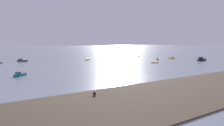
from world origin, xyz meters
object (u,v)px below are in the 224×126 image
motorboat_moored_4 (201,60)px  rowboat_moored_4 (88,59)px  rowboat_moored_0 (138,56)px  motorboat_moored_0 (21,61)px  motorboat_moored_6 (19,75)px  channel_buoy (157,59)px  rowboat_moored_2 (118,56)px  rowboat_moored_1 (155,63)px  motorboat_moored_5 (172,58)px

motorboat_moored_4 → rowboat_moored_4: size_ratio=1.55×
rowboat_moored_0 → motorboat_moored_0: bearing=156.3°
motorboat_moored_6 → channel_buoy: bearing=145.4°
rowboat_moored_2 → motorboat_moored_6: motorboat_moored_6 is taller
rowboat_moored_1 → channel_buoy: 14.95m
channel_buoy → motorboat_moored_0: bearing=151.3°
motorboat_moored_6 → motorboat_moored_0: bearing=-149.8°
motorboat_moored_0 → motorboat_moored_6: 45.16m
rowboat_moored_1 → motorboat_moored_5: bearing=71.8°
motorboat_moored_0 → rowboat_moored_1: size_ratio=1.58×
motorboat_moored_4 → rowboat_moored_4: motorboat_moored_4 is taller
motorboat_moored_5 → rowboat_moored_2: size_ratio=1.25×
rowboat_moored_2 → motorboat_moored_6: bearing=81.1°
rowboat_moored_2 → motorboat_moored_5: bearing=164.5°
rowboat_moored_0 → motorboat_moored_5: size_ratio=0.75×
motorboat_moored_0 → motorboat_moored_6: size_ratio=1.19×
motorboat_moored_0 → channel_buoy: (54.94, -30.07, 0.18)m
motorboat_moored_4 → rowboat_moored_2: bearing=-86.7°
motorboat_moored_5 → rowboat_moored_2: (-14.68, 27.66, -0.09)m
channel_buoy → rowboat_moored_2: bearing=92.9°
rowboat_moored_1 → motorboat_moored_4: bearing=36.8°
motorboat_moored_0 → motorboat_moored_4: 81.79m
rowboat_moored_1 → rowboat_moored_4: (-15.06, 29.77, 0.05)m
motorboat_moored_4 → rowboat_moored_2: size_ratio=2.05×
rowboat_moored_0 → rowboat_moored_1: rowboat_moored_1 is taller
motorboat_moored_5 → rowboat_moored_2: bearing=-150.3°
rowboat_moored_4 → channel_buoy: size_ratio=1.96×
motorboat_moored_4 → motorboat_moored_5: 16.11m
rowboat_moored_0 → rowboat_moored_4: size_ratio=0.71×
channel_buoy → rowboat_moored_4: bearing=142.7°
rowboat_moored_4 → motorboat_moored_6: 51.57m
rowboat_moored_0 → motorboat_moored_4: (4.92, -37.51, 0.25)m
motorboat_moored_0 → motorboat_moored_5: bearing=-151.5°
motorboat_moored_4 → motorboat_moored_0: bearing=-48.7°
rowboat_moored_4 → channel_buoy: 33.50m
motorboat_moored_4 → motorboat_moored_5: motorboat_moored_4 is taller
rowboat_moored_0 → motorboat_moored_6: bearing=-171.2°
motorboat_moored_5 → channel_buoy: (-13.18, -2.25, 0.22)m
motorboat_moored_6 → channel_buoy: 66.67m
rowboat_moored_0 → rowboat_moored_2: 12.34m
channel_buoy → motorboat_moored_4: bearing=-44.5°
rowboat_moored_0 → motorboat_moored_5: bearing=-97.4°
motorboat_moored_0 → motorboat_moored_5: (68.12, -27.81, -0.04)m
rowboat_moored_2 → channel_buoy: 29.95m
rowboat_moored_0 → motorboat_moored_4: 37.83m
motorboat_moored_0 → rowboat_moored_4: bearing=-148.3°
rowboat_moored_0 → motorboat_moored_6: 83.31m
rowboat_moored_0 → channel_buoy: size_ratio=1.39×
motorboat_moored_0 → rowboat_moored_1: (43.38, -39.52, -0.15)m
rowboat_moored_0 → motorboat_moored_4: size_ratio=0.46×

